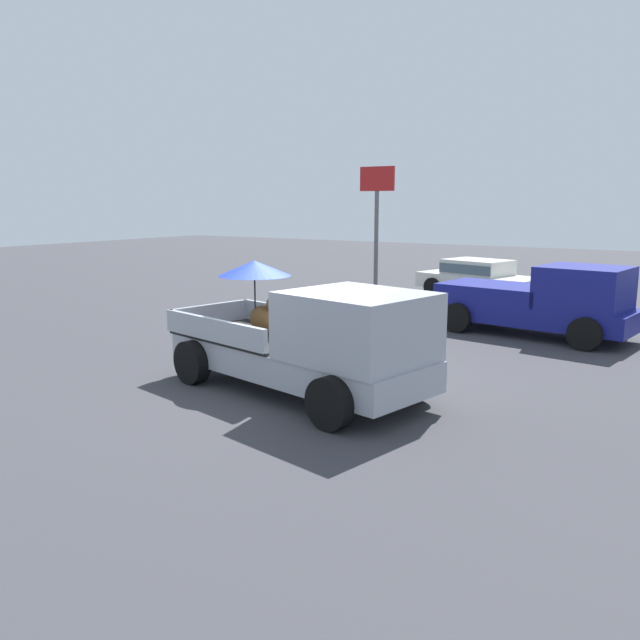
{
  "coord_description": "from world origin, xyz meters",
  "views": [
    {
      "loc": [
        6.2,
        -8.95,
        3.28
      ],
      "look_at": [
        -0.19,
        1.06,
        1.1
      ],
      "focal_mm": 35.96,
      "sensor_mm": 36.0,
      "label": 1
    }
  ],
  "objects_px": {
    "pickup_truck_red": "(542,301)",
    "parked_sedan_far": "(479,277)",
    "motel_sign": "(377,203)",
    "pickup_truck_main": "(314,341)"
  },
  "relations": [
    {
      "from": "pickup_truck_red",
      "to": "parked_sedan_far",
      "type": "bearing_deg",
      "value": 130.04
    },
    {
      "from": "pickup_truck_red",
      "to": "parked_sedan_far",
      "type": "height_order",
      "value": "pickup_truck_red"
    },
    {
      "from": "pickup_truck_main",
      "to": "parked_sedan_far",
      "type": "distance_m",
      "value": 12.94
    },
    {
      "from": "pickup_truck_red",
      "to": "parked_sedan_far",
      "type": "xyz_separation_m",
      "value": [
        -3.49,
        5.53,
        -0.13
      ]
    },
    {
      "from": "parked_sedan_far",
      "to": "motel_sign",
      "type": "xyz_separation_m",
      "value": [
        -4.09,
        0.08,
        2.53
      ]
    },
    {
      "from": "parked_sedan_far",
      "to": "motel_sign",
      "type": "relative_size",
      "value": 1.0
    },
    {
      "from": "pickup_truck_main",
      "to": "parked_sedan_far",
      "type": "bearing_deg",
      "value": 108.51
    },
    {
      "from": "pickup_truck_red",
      "to": "pickup_truck_main",
      "type": "bearing_deg",
      "value": -97.42
    },
    {
      "from": "pickup_truck_main",
      "to": "motel_sign",
      "type": "height_order",
      "value": "motel_sign"
    },
    {
      "from": "pickup_truck_red",
      "to": "motel_sign",
      "type": "distance_m",
      "value": 9.72
    }
  ]
}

